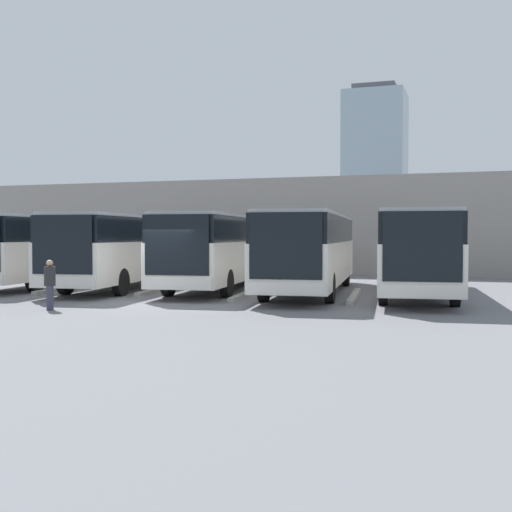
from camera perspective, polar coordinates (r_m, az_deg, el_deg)
name	(u,v)px	position (r m, az deg, el deg)	size (l,w,h in m)	color
ground_plane	(151,304)	(21.70, -9.30, -4.26)	(600.00, 600.00, 0.00)	slate
bus_0	(415,249)	(25.24, 13.96, 0.57)	(3.94, 12.37, 3.13)	silver
curb_divider_0	(354,296)	(23.81, 8.72, -3.53)	(0.24, 5.29, 0.15)	#9E9E99
bus_1	(310,249)	(25.56, 4.86, 0.64)	(3.94, 12.37, 3.13)	silver
curb_divider_1	(248,293)	(24.51, -0.75, -3.35)	(0.24, 5.29, 0.15)	#9E9E99
bus_2	(223,248)	(27.52, -2.93, 0.73)	(3.94, 12.37, 3.13)	silver
curb_divider_2	(162,289)	(26.80, -8.37, -2.92)	(0.24, 5.29, 0.15)	#9E9E99
bus_3	(132,248)	(28.61, -10.99, 0.74)	(3.94, 12.37, 3.13)	silver
curb_divider_3	(68,288)	(28.26, -16.34, -2.73)	(0.24, 5.29, 0.15)	#9E9E99
bus_4	(57,247)	(30.98, -17.29, 0.78)	(3.94, 12.37, 3.13)	silver
pedestrian	(50,283)	(20.69, -17.86, -2.31)	(0.45, 0.45, 1.55)	#38384C
station_building	(315,227)	(43.81, 5.30, 2.61)	(43.76, 15.82, 5.67)	gray
office_tower	(375,166)	(243.71, 10.55, 7.90)	(21.92, 21.92, 56.93)	#93A8B7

